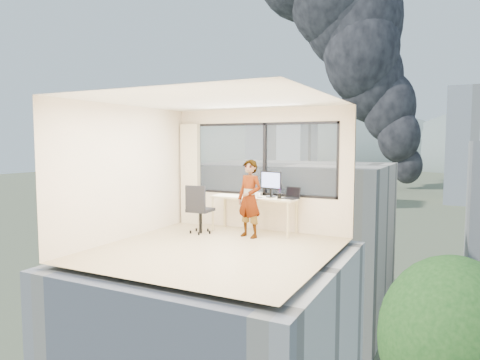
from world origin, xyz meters
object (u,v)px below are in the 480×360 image
Objects in this scene: laptop at (290,194)px; handbag at (294,193)px; game_console at (256,193)px; desk at (254,214)px; chair at (200,208)px; person at (250,199)px; monitor at (271,184)px.

laptop is 1.40× the size of handbag.
game_console is at bearing 159.39° from handbag.
handbag reaches higher than desk.
chair reaches higher than handbag.
person reaches higher than game_console.
desk is 0.96m from handbag.
chair is 1.96m from handbag.
laptop is at bearing -9.88° from game_console.
game_console is (-0.42, 0.16, -0.24)m from monitor.
desk is 1.17× the size of person.
desk is 5.11× the size of laptop.
monitor is at bearing 25.55° from chair.
game_console is 0.88m from handbag.
person is at bearing -91.73° from monitor.
chair is 1.89× the size of monitor.
chair is 3.68× the size of game_console.
monitor reaches higher than laptop.
person is (1.08, 0.11, 0.26)m from chair.
handbag is at bearing 5.65° from game_console.
desk is 0.65m from person.
game_console is (-0.20, 0.76, 0.01)m from person.
laptop is at bearing 51.82° from person.
monitor is (0.21, 0.60, 0.25)m from person.
handbag is at bearing 102.82° from laptop.
person is at bearing 2.66° from chair.
person reaches higher than handbag.
handbag is (1.74, 0.84, 0.33)m from chair.
chair reaches higher than desk.
handbag is (0.46, 0.14, -0.18)m from monitor.
monitor is 0.51m from game_console.
handbag is (0.67, 0.73, 0.07)m from person.
desk is 0.74m from monitor.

